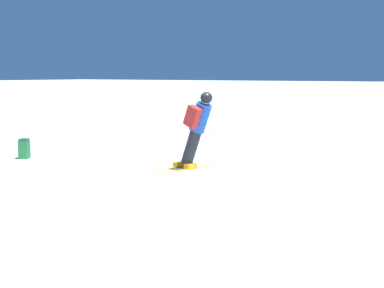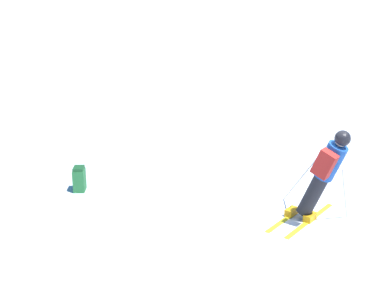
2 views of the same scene
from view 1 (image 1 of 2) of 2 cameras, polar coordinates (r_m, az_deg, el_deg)
The scene contains 3 objects.
ground_plane at distance 14.24m, azimuth -0.30°, elevation -2.22°, with size 300.00×300.00×0.00m, color white.
skier at distance 13.90m, azimuth 0.43°, elevation 1.57°, with size 1.38×1.77×1.77m.
spare_backpack at distance 16.43m, azimuth -14.69°, elevation -0.42°, with size 0.34×0.37×0.50m.
Camera 1 is at (-8.09, 11.53, 2.11)m, focal length 60.00 mm.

